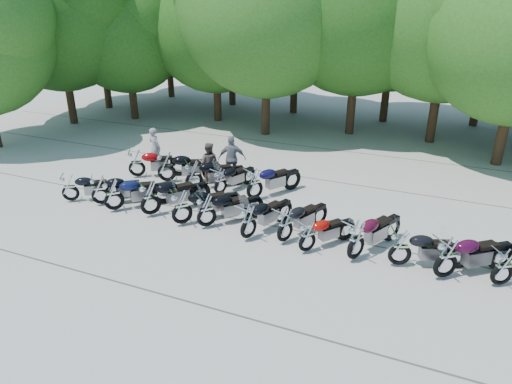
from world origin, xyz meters
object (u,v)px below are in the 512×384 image
at_px(motorcycle_1, 100,189).
at_px(motorcycle_15, 194,174).
at_px(motorcycle_6, 248,221).
at_px(rider_0, 155,148).
at_px(rider_2, 232,159).
at_px(rider_1, 209,163).
at_px(motorcycle_13, 136,162).
at_px(motorcycle_14, 166,166).
at_px(motorcycle_0, 70,187).
at_px(motorcycle_8, 308,235).
at_px(motorcycle_7, 285,224).
at_px(motorcycle_4, 182,206).
at_px(motorcycle_16, 220,180).
at_px(motorcycle_17, 255,183).
at_px(motorcycle_9, 357,239).
at_px(motorcycle_10, 401,247).
at_px(motorcycle_12, 504,266).
at_px(motorcycle_11, 447,257).
at_px(motorcycle_2, 113,194).
at_px(motorcycle_5, 206,210).
at_px(motorcycle_3, 150,197).

distance_m(motorcycle_1, motorcycle_15, 3.39).
xyz_separation_m(motorcycle_6, rider_0, (-6.25, 4.27, 0.23)).
height_order(motorcycle_6, rider_2, rider_2).
xyz_separation_m(rider_1, rider_2, (0.75, 0.55, 0.10)).
relative_size(motorcycle_13, motorcycle_14, 0.93).
bearing_deg(motorcycle_0, motorcycle_8, -122.42).
relative_size(motorcycle_7, motorcycle_13, 0.96).
xyz_separation_m(motorcycle_15, rider_1, (0.14, 0.92, 0.16)).
relative_size(motorcycle_4, motorcycle_16, 1.16).
distance_m(motorcycle_6, motorcycle_15, 4.34).
height_order(motorcycle_0, motorcycle_4, motorcycle_4).
xyz_separation_m(motorcycle_6, motorcycle_17, (-0.97, 2.74, 0.04)).
height_order(motorcycle_9, motorcycle_14, motorcycle_14).
relative_size(motorcycle_1, motorcycle_8, 1.09).
distance_m(motorcycle_10, motorcycle_12, 2.50).
xyz_separation_m(motorcycle_12, rider_0, (-13.15, 4.00, 0.27)).
relative_size(motorcycle_1, motorcycle_7, 0.99).
distance_m(motorcycle_4, rider_1, 3.69).
height_order(motorcycle_6, motorcycle_11, motorcycle_11).
bearing_deg(rider_2, motorcycle_6, 97.54).
bearing_deg(motorcycle_1, rider_2, -76.40).
distance_m(motorcycle_0, motorcycle_6, 6.97).
distance_m(motorcycle_7, motorcycle_17, 3.24).
bearing_deg(motorcycle_13, motorcycle_16, -124.83).
bearing_deg(motorcycle_17, motorcycle_7, 161.37).
xyz_separation_m(motorcycle_2, rider_2, (2.49, 4.13, 0.27)).
relative_size(motorcycle_9, motorcycle_12, 1.14).
bearing_deg(rider_1, motorcycle_7, 129.41).
xyz_separation_m(motorcycle_5, rider_0, (-4.72, 4.10, 0.23)).
relative_size(motorcycle_4, rider_1, 1.45).
xyz_separation_m(motorcycle_4, motorcycle_10, (6.73, 0.20, -0.06)).
xyz_separation_m(motorcycle_7, rider_0, (-7.33, 4.03, 0.24)).
distance_m(motorcycle_8, motorcycle_14, 7.32).
xyz_separation_m(motorcycle_0, motorcycle_2, (1.95, -0.01, 0.08)).
height_order(motorcycle_4, motorcycle_6, motorcycle_4).
distance_m(motorcycle_0, motorcycle_5, 5.44).
bearing_deg(motorcycle_0, motorcycle_1, -112.46).
height_order(motorcycle_1, motorcycle_13, motorcycle_13).
xyz_separation_m(motorcycle_7, motorcycle_9, (2.14, -0.16, 0.05)).
relative_size(motorcycle_2, motorcycle_7, 1.06).
bearing_deg(motorcycle_13, motorcycle_17, -123.22).
bearing_deg(motorcycle_7, motorcycle_0, 24.62).
height_order(motorcycle_13, motorcycle_17, motorcycle_17).
bearing_deg(motorcycle_9, motorcycle_6, 26.91).
distance_m(motorcycle_1, motorcycle_4, 3.45).
relative_size(motorcycle_1, rider_2, 1.19).
xyz_separation_m(motorcycle_12, rider_2, (-9.44, 3.86, 0.33)).
bearing_deg(motorcycle_17, motorcycle_1, 59.72).
bearing_deg(motorcycle_3, motorcycle_14, -31.33).
xyz_separation_m(motorcycle_13, rider_1, (2.94, 0.67, 0.17)).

